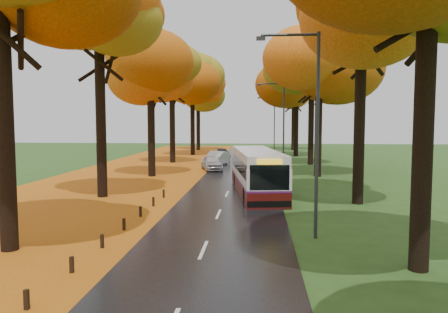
# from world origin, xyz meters

# --- Properties ---
(road) EXTENTS (6.50, 90.00, 0.04)m
(road) POSITION_xyz_m (0.00, 25.00, 0.02)
(road) COLOR black
(road) RESTS_ON ground
(centre_line) EXTENTS (0.12, 90.00, 0.01)m
(centre_line) POSITION_xyz_m (0.00, 25.00, 0.04)
(centre_line) COLOR silver
(centre_line) RESTS_ON road
(leaf_verge) EXTENTS (12.00, 90.00, 0.02)m
(leaf_verge) POSITION_xyz_m (-9.00, 25.00, 0.01)
(leaf_verge) COLOR #99320D
(leaf_verge) RESTS_ON ground
(leaf_drift) EXTENTS (0.90, 90.00, 0.01)m
(leaf_drift) POSITION_xyz_m (-3.05, 25.00, 0.04)
(leaf_drift) COLOR orange
(leaf_drift) RESTS_ON road
(trees_left) EXTENTS (9.20, 74.00, 13.88)m
(trees_left) POSITION_xyz_m (-7.18, 27.06, 9.53)
(trees_left) COLOR black
(trees_left) RESTS_ON ground
(trees_right) EXTENTS (9.30, 74.20, 13.96)m
(trees_right) POSITION_xyz_m (7.19, 26.91, 9.69)
(trees_right) COLOR black
(trees_right) RESTS_ON ground
(bollard_row) EXTENTS (0.11, 23.51, 0.52)m
(bollard_row) POSITION_xyz_m (-3.70, 4.70, 0.26)
(bollard_row) COLOR black
(bollard_row) RESTS_ON ground
(streetlamp_near) EXTENTS (2.45, 0.18, 8.00)m
(streetlamp_near) POSITION_xyz_m (3.95, 8.00, 4.71)
(streetlamp_near) COLOR #333538
(streetlamp_near) RESTS_ON ground
(streetlamp_mid) EXTENTS (2.45, 0.18, 8.00)m
(streetlamp_mid) POSITION_xyz_m (3.95, 30.00, 4.71)
(streetlamp_mid) COLOR #333538
(streetlamp_mid) RESTS_ON ground
(streetlamp_far) EXTENTS (2.45, 0.18, 8.00)m
(streetlamp_far) POSITION_xyz_m (3.95, 52.00, 4.71)
(streetlamp_far) COLOR #333538
(streetlamp_far) RESTS_ON ground
(bus) EXTENTS (3.73, 10.61, 2.73)m
(bus) POSITION_xyz_m (1.85, 18.46, 1.47)
(bus) COLOR #4C0E0B
(bus) RESTS_ON road
(car_white) EXTENTS (2.61, 4.31, 1.37)m
(car_white) POSITION_xyz_m (-2.35, 31.09, 0.73)
(car_white) COLOR silver
(car_white) RESTS_ON road
(car_silver) EXTENTS (2.67, 4.63, 1.44)m
(car_silver) POSITION_xyz_m (-2.31, 35.35, 0.76)
(car_silver) COLOR #AEB0B7
(car_silver) RESTS_ON road
(car_dark) EXTENTS (2.36, 4.22, 1.16)m
(car_dark) POSITION_xyz_m (-2.35, 43.51, 0.62)
(car_dark) COLOR black
(car_dark) RESTS_ON road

